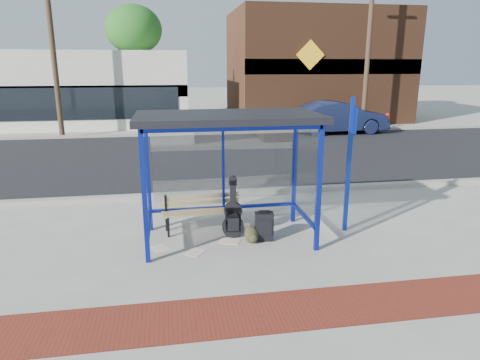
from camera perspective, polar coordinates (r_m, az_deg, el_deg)
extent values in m
plane|color=#B2ADA0|center=(8.36, -1.50, -7.89)|extent=(120.00, 120.00, 0.00)
cube|color=maroon|center=(6.07, 2.11, -17.30)|extent=(60.00, 1.00, 0.01)
cube|color=gray|center=(11.05, -3.62, -1.81)|extent=(60.00, 0.25, 0.12)
cube|color=black|center=(15.99, -5.54, 3.21)|extent=(60.00, 10.00, 0.00)
cube|color=gray|center=(21.00, -6.56, 6.16)|extent=(60.00, 0.25, 0.12)
cube|color=#B2ADA0|center=(22.88, -6.82, 6.74)|extent=(60.00, 4.00, 0.01)
cube|color=navy|center=(7.20, -12.62, -2.33)|extent=(0.08, 0.08, 2.30)
cube|color=navy|center=(7.63, 10.48, -1.23)|extent=(0.08, 0.08, 2.30)
cube|color=navy|center=(8.64, -12.15, 0.60)|extent=(0.08, 0.08, 2.30)
cube|color=navy|center=(9.01, 7.27, 1.39)|extent=(0.08, 0.08, 2.30)
cube|color=navy|center=(8.50, -2.32, 8.30)|extent=(3.00, 0.08, 0.08)
cube|color=navy|center=(7.03, -0.76, 6.90)|extent=(3.00, 0.08, 0.08)
cube|color=navy|center=(7.70, -12.82, 7.25)|extent=(0.08, 1.50, 0.08)
cube|color=navy|center=(8.10, 9.05, 7.80)|extent=(0.08, 1.50, 0.08)
cube|color=navy|center=(8.91, -2.19, -3.67)|extent=(3.00, 0.08, 0.06)
cube|color=navy|center=(8.15, -12.07, -5.81)|extent=(0.08, 1.50, 0.06)
cube|color=navy|center=(8.53, 8.54, -4.69)|extent=(0.08, 1.50, 0.06)
cube|color=navy|center=(8.65, -2.26, 2.30)|extent=(0.05, 0.05, 1.90)
cube|color=silver|center=(8.66, -2.25, 2.05)|extent=(2.84, 0.01, 1.82)
cube|color=silver|center=(7.88, -12.43, 0.39)|extent=(0.02, 1.34, 1.82)
cube|color=silver|center=(8.27, 8.78, 1.26)|extent=(0.02, 1.34, 1.82)
cube|color=black|center=(7.75, -1.62, 8.40)|extent=(3.30, 1.80, 0.12)
cube|color=silver|center=(26.86, -27.22, 10.71)|extent=(18.00, 6.00, 4.00)
cube|color=black|center=(24.06, -29.29, 10.15)|extent=(18.00, 0.10, 0.60)
cube|color=black|center=(24.03, -29.16, 8.72)|extent=(17.00, 0.04, 1.60)
cube|color=#59331E|center=(27.65, 9.93, 14.68)|extent=(10.00, 7.00, 6.40)
cube|color=black|center=(24.42, 12.66, 14.53)|extent=(10.00, 0.10, 0.80)
cube|color=yellow|center=(23.81, 9.36, 16.13)|extent=(1.56, 0.06, 1.56)
cylinder|color=#4C3826|center=(29.70, -13.63, 13.14)|extent=(0.36, 0.36, 5.00)
ellipsoid|color=#1A5E1A|center=(29.77, -14.01, 18.92)|extent=(3.60, 3.60, 3.06)
cylinder|color=#4C3826|center=(32.59, 15.48, 13.16)|extent=(0.36, 0.36, 5.00)
ellipsoid|color=#1A5E1A|center=(32.66, 15.86, 18.41)|extent=(3.60, 3.60, 3.06)
cylinder|color=#4C3826|center=(21.61, -23.68, 15.79)|extent=(0.24, 0.24, 8.00)
cylinder|color=#4C3826|center=(23.32, 16.72, 16.24)|extent=(0.24, 0.24, 8.00)
cube|color=black|center=(8.50, -9.53, -6.25)|extent=(0.05, 0.05, 0.40)
cube|color=black|center=(8.76, -9.82, -4.36)|extent=(0.05, 0.05, 0.76)
cube|color=black|center=(8.66, -9.65, -5.84)|extent=(0.08, 0.36, 0.04)
cube|color=black|center=(8.73, -0.14, -5.44)|extent=(0.05, 0.05, 0.40)
cube|color=black|center=(8.99, -0.72, -3.62)|extent=(0.05, 0.05, 0.76)
cube|color=black|center=(8.89, -0.43, -5.06)|extent=(0.08, 0.36, 0.04)
cube|color=#D6B87B|center=(8.54, -4.83, -4.54)|extent=(1.61, 0.24, 0.03)
cube|color=#D6B87B|center=(8.63, -4.95, -4.33)|extent=(1.61, 0.24, 0.03)
cube|color=#D6B87B|center=(8.72, -5.07, -4.12)|extent=(1.61, 0.24, 0.03)
cube|color=#D6B87B|center=(8.81, -5.18, -3.92)|extent=(1.61, 0.24, 0.03)
cube|color=#D6B87B|center=(8.81, -5.25, -3.02)|extent=(1.60, 0.19, 0.09)
cube|color=#D6B87B|center=(8.77, -5.27, -2.24)|extent=(1.60, 0.19, 0.09)
cylinder|color=black|center=(8.38, -0.92, -6.25)|extent=(0.43, 0.15, 0.42)
cylinder|color=black|center=(8.27, -0.93, -4.10)|extent=(0.36, 0.14, 0.35)
cube|color=black|center=(8.32, -0.93, -5.22)|extent=(0.31, 0.14, 0.50)
cube|color=black|center=(8.16, -0.94, -1.82)|extent=(0.12, 0.11, 0.50)
cube|color=black|center=(8.10, -0.95, -0.32)|extent=(0.16, 0.11, 0.10)
cube|color=black|center=(8.23, 3.23, -6.17)|extent=(0.37, 0.25, 0.54)
cylinder|color=black|center=(8.31, 2.32, -7.85)|extent=(0.07, 0.20, 0.05)
cylinder|color=black|center=(8.34, 4.09, -7.79)|extent=(0.07, 0.20, 0.05)
cube|color=black|center=(8.12, 3.26, -4.19)|extent=(0.22, 0.06, 0.04)
cube|color=black|center=(8.12, 3.33, -6.37)|extent=(0.28, 0.04, 0.30)
ellipsoid|color=#2F2E1A|center=(8.14, 1.54, -7.28)|extent=(0.32, 0.26, 0.33)
ellipsoid|color=#2F2E1A|center=(8.08, 1.84, -7.82)|extent=(0.18, 0.15, 0.17)
cube|color=#2F2E1A|center=(8.10, 1.49, -6.23)|extent=(0.10, 0.06, 0.03)
cube|color=navy|center=(8.66, 14.28, 1.80)|extent=(0.09, 0.09, 2.68)
cube|color=navy|center=(8.52, 15.00, 7.65)|extent=(0.08, 0.33, 0.50)
cube|color=white|center=(8.09, -10.54, -8.94)|extent=(0.40, 0.44, 0.01)
cube|color=white|center=(7.84, -5.97, -9.56)|extent=(0.43, 0.45, 0.01)
cube|color=white|center=(8.26, -1.41, -8.16)|extent=(0.47, 0.42, 0.01)
imported|color=#182145|center=(21.83, 13.01, 8.14)|extent=(4.85, 1.89, 1.57)
cylinder|color=red|center=(24.61, 19.03, 7.36)|extent=(0.22, 0.22, 0.65)
sphere|color=red|center=(24.57, 19.10, 8.19)|extent=(0.24, 0.24, 0.24)
cylinder|color=red|center=(24.59, 19.05, 7.61)|extent=(0.36, 0.21, 0.11)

